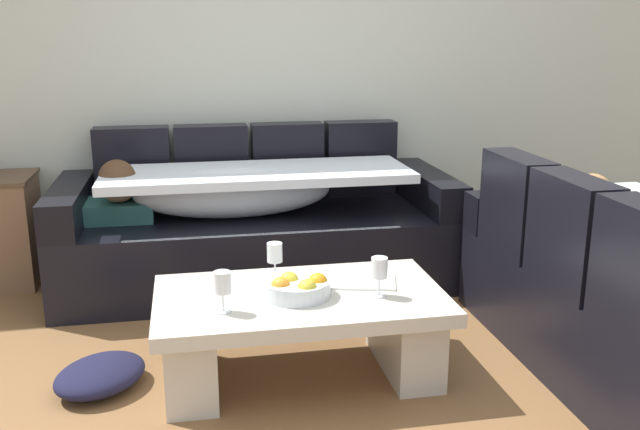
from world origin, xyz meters
TOP-DOWN VIEW (x-y plane):
  - ground_plane at (0.00, 0.00)m, footprint 14.00×14.00m
  - back_wall at (0.00, 2.15)m, footprint 9.00×0.10m
  - couch_along_wall at (-0.19, 1.62)m, footprint 2.23×0.92m
  - coffee_table at (-0.11, 0.41)m, footprint 1.20×0.68m
  - fruit_bowl at (-0.12, 0.37)m, footprint 0.28×0.28m
  - wine_glass_near_left at (-0.43, 0.27)m, footprint 0.07×0.07m
  - wine_glass_near_right at (0.21, 0.32)m, footprint 0.07×0.07m
  - wine_glass_far_back at (-0.19, 0.59)m, footprint 0.07×0.07m
  - open_magazine at (0.18, 0.49)m, footprint 0.32×0.27m
  - crumpled_garment at (-0.94, 0.46)m, footprint 0.51×0.51m

SIDE VIEW (x-z plane):
  - ground_plane at x=0.00m, z-range 0.00..0.00m
  - crumpled_garment at x=-0.94m, z-range 0.00..0.12m
  - coffee_table at x=-0.11m, z-range 0.05..0.43m
  - couch_along_wall at x=-0.19m, z-range -0.11..0.77m
  - open_magazine at x=0.18m, z-range 0.38..0.39m
  - fruit_bowl at x=-0.12m, z-range 0.37..0.47m
  - wine_glass_near_left at x=-0.43m, z-range 0.41..0.58m
  - wine_glass_near_right at x=0.21m, z-range 0.41..0.58m
  - wine_glass_far_back at x=-0.19m, z-range 0.41..0.58m
  - back_wall at x=0.00m, z-range 0.00..2.70m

